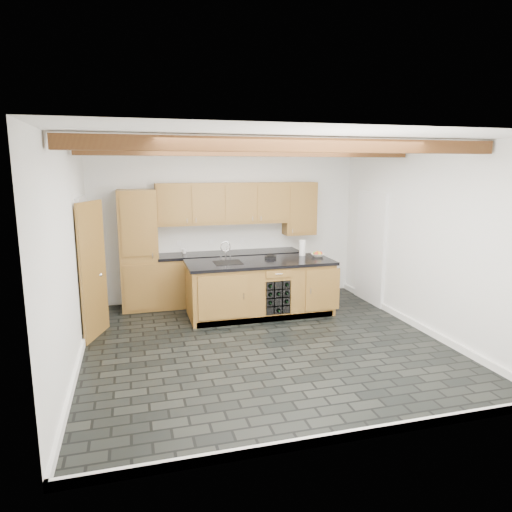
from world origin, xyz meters
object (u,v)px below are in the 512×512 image
Objects in this scene: kitchen_scale at (270,257)px; fruit_bowl at (318,255)px; island at (261,288)px; paper_towel at (302,248)px.

kitchen_scale is 0.97× the size of fruit_bowl.
paper_towel reaches higher than island.
kitchen_scale is at bearing -168.49° from paper_towel.
island is 1.09m from paper_towel.
kitchen_scale is at bearing 36.10° from island.
kitchen_scale reaches higher than fruit_bowl.
island is 11.18× the size of kitchen_scale.
fruit_bowl is at bearing 12.81° from kitchen_scale.
island is 9.13× the size of paper_towel.
paper_towel is at bearing 140.23° from fruit_bowl.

